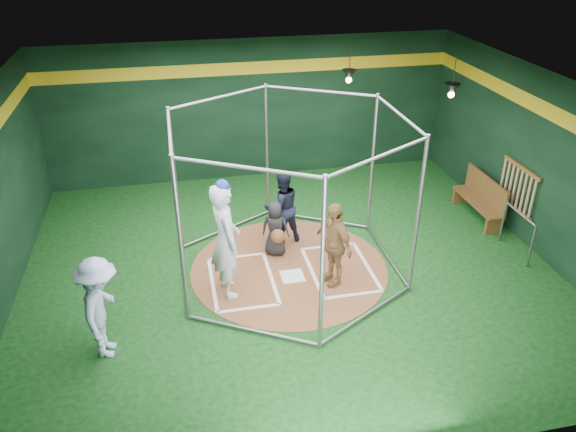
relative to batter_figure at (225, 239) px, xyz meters
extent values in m
cube|color=#0B340E|center=(1.24, 0.50, -1.12)|extent=(10.00, 9.00, 0.02)
cube|color=black|center=(1.24, 0.50, 2.39)|extent=(10.00, 9.00, 0.02)
cube|color=black|center=(1.24, 5.00, 0.64)|extent=(10.00, 0.10, 3.50)
cube|color=black|center=(1.24, -4.00, 0.64)|extent=(10.00, 0.10, 3.50)
cube|color=black|center=(6.24, 0.50, 0.64)|extent=(0.10, 9.00, 3.50)
cube|color=gold|center=(1.24, 4.97, 1.69)|extent=(10.00, 0.01, 0.30)
cube|color=gold|center=(6.21, 0.50, 1.69)|extent=(0.01, 9.00, 0.30)
cylinder|color=brown|center=(1.24, 0.50, -1.10)|extent=(3.80, 3.80, 0.01)
cube|color=white|center=(1.24, 0.20, -1.09)|extent=(0.43, 0.43, 0.01)
cube|color=white|center=(0.29, 1.10, -1.09)|extent=(1.10, 0.07, 0.01)
cube|color=white|center=(0.29, -0.60, -1.09)|extent=(1.10, 0.07, 0.01)
cube|color=white|center=(-0.26, 0.25, -1.09)|extent=(0.07, 1.70, 0.01)
cube|color=white|center=(0.84, 0.25, -1.09)|extent=(0.07, 1.70, 0.01)
cube|color=white|center=(2.19, 1.10, -1.09)|extent=(1.10, 0.07, 0.01)
cube|color=white|center=(2.19, -0.60, -1.09)|extent=(1.10, 0.07, 0.01)
cube|color=white|center=(1.64, 0.25, -1.09)|extent=(0.07, 1.70, 0.01)
cube|color=white|center=(2.74, 0.25, -1.09)|extent=(0.07, 1.70, 0.01)
cylinder|color=gray|center=(3.23, 1.65, 0.39)|extent=(0.07, 0.07, 3.00)
cylinder|color=gray|center=(1.24, 2.80, 0.39)|extent=(0.07, 0.07, 3.00)
cylinder|color=gray|center=(-0.75, 1.65, 0.39)|extent=(0.07, 0.07, 3.00)
cylinder|color=gray|center=(-0.75, -0.65, 0.39)|extent=(0.07, 0.07, 3.00)
cylinder|color=gray|center=(1.24, -1.80, 0.39)|extent=(0.07, 0.07, 3.00)
cylinder|color=gray|center=(3.23, -0.65, 0.39)|extent=(0.07, 0.07, 3.00)
cylinder|color=gray|center=(2.23, 2.22, 1.84)|extent=(2.02, 1.20, 0.06)
cylinder|color=gray|center=(2.23, 2.22, -1.06)|extent=(2.02, 1.20, 0.06)
cylinder|color=gray|center=(0.24, 2.22, 1.84)|extent=(2.02, 1.20, 0.06)
cylinder|color=gray|center=(0.24, 2.22, -1.06)|extent=(2.02, 1.20, 0.06)
cylinder|color=gray|center=(-0.75, 0.50, 1.84)|extent=(0.06, 2.30, 0.06)
cylinder|color=gray|center=(-0.75, 0.50, -1.06)|extent=(0.06, 2.30, 0.06)
cylinder|color=gray|center=(0.24, -1.23, 1.84)|extent=(2.02, 1.20, 0.06)
cylinder|color=gray|center=(0.24, -1.23, -1.06)|extent=(2.02, 1.20, 0.06)
cylinder|color=gray|center=(2.23, -1.23, 1.84)|extent=(2.02, 1.20, 0.06)
cylinder|color=gray|center=(2.23, -1.23, -1.06)|extent=(2.02, 1.20, 0.06)
cylinder|color=gray|center=(3.23, 0.50, 1.84)|extent=(0.06, 2.30, 0.06)
cylinder|color=gray|center=(3.23, 0.50, -1.06)|extent=(0.06, 2.30, 0.06)
cube|color=brown|center=(6.18, 0.90, 0.39)|extent=(0.05, 1.25, 0.08)
cube|color=brown|center=(6.18, 0.90, -0.51)|extent=(0.05, 1.25, 0.08)
cylinder|color=tan|center=(6.16, 0.35, -0.06)|extent=(0.06, 0.06, 0.85)
cylinder|color=tan|center=(6.16, 0.51, -0.06)|extent=(0.06, 0.06, 0.85)
cylinder|color=tan|center=(6.16, 0.66, -0.06)|extent=(0.06, 0.06, 0.85)
cylinder|color=tan|center=(6.16, 0.82, -0.06)|extent=(0.06, 0.06, 0.85)
cylinder|color=tan|center=(6.16, 0.98, -0.06)|extent=(0.06, 0.06, 0.85)
cylinder|color=tan|center=(6.16, 1.13, -0.06)|extent=(0.06, 0.06, 0.85)
cylinder|color=tan|center=(6.16, 1.29, -0.06)|extent=(0.06, 0.06, 0.85)
cylinder|color=tan|center=(6.16, 1.45, -0.06)|extent=(0.06, 0.06, 0.85)
cone|color=black|center=(3.44, 4.10, 1.64)|extent=(0.34, 0.34, 0.22)
sphere|color=#FFD899|center=(3.44, 4.10, 1.51)|extent=(0.14, 0.14, 0.14)
cylinder|color=black|center=(3.44, 4.10, 1.99)|extent=(0.02, 0.02, 0.70)
cone|color=black|center=(5.24, 2.50, 1.64)|extent=(0.34, 0.34, 0.22)
sphere|color=#FFD899|center=(5.24, 2.50, 1.51)|extent=(0.14, 0.14, 0.14)
cylinder|color=black|center=(5.24, 2.50, 1.99)|extent=(0.02, 0.02, 0.70)
imported|color=silver|center=(0.00, 0.00, -0.02)|extent=(0.65, 0.86, 2.15)
sphere|color=navy|center=(0.00, 0.00, 0.99)|extent=(0.26, 0.26, 0.26)
imported|color=tan|center=(1.93, -0.10, -0.28)|extent=(0.72, 1.03, 1.63)
imported|color=black|center=(1.08, 1.08, -0.52)|extent=(0.66, 0.55, 1.14)
sphere|color=brown|center=(1.08, 0.83, -0.56)|extent=(0.28, 0.28, 0.28)
imported|color=black|center=(1.31, 1.53, -0.30)|extent=(0.88, 0.75, 1.59)
imported|color=#AAC1E2|center=(-2.02, -1.20, -0.26)|extent=(0.74, 1.15, 1.70)
cube|color=brown|center=(5.79, 1.64, -0.72)|extent=(0.39, 1.67, 0.06)
cube|color=brown|center=(5.95, 1.64, -0.41)|extent=(0.06, 1.67, 0.56)
cube|color=brown|center=(5.79, 0.90, -0.92)|extent=(0.37, 0.07, 0.37)
cube|color=brown|center=(5.79, 2.39, -0.92)|extent=(0.37, 0.07, 0.37)
cylinder|color=gray|center=(5.79, -0.40, -0.65)|extent=(0.05, 0.05, 0.91)
cylinder|color=gray|center=(5.79, 0.62, -0.65)|extent=(0.05, 0.05, 0.91)
cylinder|color=gray|center=(5.79, 0.11, -0.21)|extent=(0.05, 1.01, 0.05)
camera|label=1|loc=(-0.67, -8.37, 4.97)|focal=35.00mm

